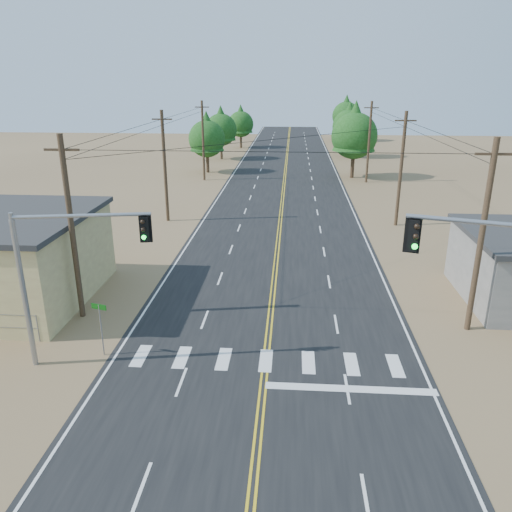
{
  "coord_description": "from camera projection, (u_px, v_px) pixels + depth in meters",
  "views": [
    {
      "loc": [
        1.04,
        -12.43,
        12.54
      ],
      "look_at": [
        -0.82,
        12.89,
        3.5
      ],
      "focal_mm": 35.0,
      "sensor_mm": 36.0,
      "label": 1
    }
  ],
  "objects": [
    {
      "name": "ground",
      "position": [
        252.0,
        494.0,
        15.96
      ],
      "size": [
        220.0,
        220.0,
        0.0
      ],
      "primitive_type": "plane",
      "color": "#90744D",
      "rests_on": "ground"
    },
    {
      "name": "tree_right_far",
      "position": [
        346.0,
        113.0,
        104.76
      ],
      "size": [
        5.71,
        5.71,
        9.52
      ],
      "color": "#3F2D1E",
      "rests_on": "ground"
    },
    {
      "name": "utility_pole_left_far",
      "position": [
        203.0,
        140.0,
        63.82
      ],
      "size": [
        1.8,
        0.3,
        10.0
      ],
      "color": "#4C3826",
      "rests_on": "ground"
    },
    {
      "name": "utility_pole_left_mid",
      "position": [
        165.0,
        166.0,
        45.03
      ],
      "size": [
        1.8,
        0.3,
        10.0
      ],
      "color": "#4C3826",
      "rests_on": "ground"
    },
    {
      "name": "tree_left_near",
      "position": [
        207.0,
        135.0,
        69.17
      ],
      "size": [
        5.09,
        5.09,
        8.48
      ],
      "color": "#3F2D1E",
      "rests_on": "ground"
    },
    {
      "name": "tree_right_mid",
      "position": [
        349.0,
        123.0,
        82.79
      ],
      "size": [
        5.5,
        5.5,
        9.16
      ],
      "color": "#3F2D1E",
      "rests_on": "ground"
    },
    {
      "name": "utility_pole_right_mid",
      "position": [
        401.0,
        169.0,
        43.58
      ],
      "size": [
        1.8,
        0.3,
        10.0
      ],
      "color": "#4C3826",
      "rests_on": "ground"
    },
    {
      "name": "tree_left_mid",
      "position": [
        221.0,
        126.0,
        80.76
      ],
      "size": [
        5.16,
        5.16,
        8.6
      ],
      "color": "#3F2D1E",
      "rests_on": "ground"
    },
    {
      "name": "tree_left_far",
      "position": [
        241.0,
        121.0,
        94.43
      ],
      "size": [
        4.83,
        4.83,
        8.05
      ],
      "color": "#3F2D1E",
      "rests_on": "ground"
    },
    {
      "name": "street_sign",
      "position": [
        100.0,
        321.0,
        23.41
      ],
      "size": [
        0.78,
        0.24,
        2.68
      ],
      "rotation": [
        0.0,
        0.0,
        -0.26
      ],
      "color": "gray",
      "rests_on": "ground"
    },
    {
      "name": "road",
      "position": [
        279.0,
        229.0,
        44.14
      ],
      "size": [
        15.0,
        200.0,
        0.02
      ],
      "primitive_type": "cube",
      "color": "black",
      "rests_on": "ground"
    },
    {
      "name": "tree_right_near",
      "position": [
        355.0,
        131.0,
        65.02
      ],
      "size": [
        6.0,
        6.0,
        10.0
      ],
      "color": "#3F2D1E",
      "rests_on": "ground"
    },
    {
      "name": "utility_pole_right_far",
      "position": [
        369.0,
        142.0,
        62.37
      ],
      "size": [
        1.8,
        0.3,
        10.0
      ],
      "color": "#4C3826",
      "rests_on": "ground"
    },
    {
      "name": "utility_pole_left_near",
      "position": [
        72.0,
        228.0,
        26.24
      ],
      "size": [
        1.8,
        0.3,
        10.0
      ],
      "color": "#4C3826",
      "rests_on": "ground"
    },
    {
      "name": "utility_pole_right_near",
      "position": [
        481.0,
        237.0,
        24.79
      ],
      "size": [
        1.8,
        0.3,
        10.0
      ],
      "color": "#4C3826",
      "rests_on": "ground"
    },
    {
      "name": "signal_mast_left",
      "position": [
        59.0,
        264.0,
        21.73
      ],
      "size": [
        5.82,
        1.25,
        7.27
      ],
      "rotation": [
        0.0,
        0.0,
        0.17
      ],
      "color": "gray",
      "rests_on": "ground"
    }
  ]
}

